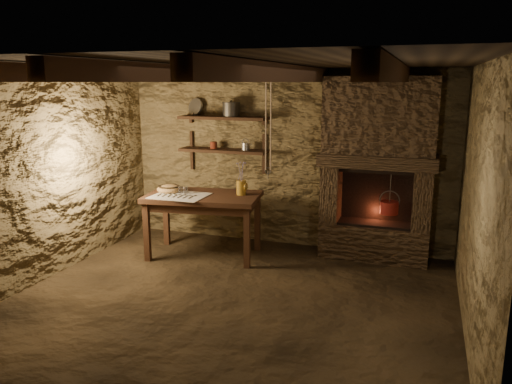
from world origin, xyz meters
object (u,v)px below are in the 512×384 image
(wooden_bowl, at_px, (169,189))
(red_pot, at_px, (389,207))
(work_table, at_px, (204,223))
(iron_stockpot, at_px, (231,110))
(stoneware_jug, at_px, (241,181))

(wooden_bowl, xyz_separation_m, red_pot, (2.77, 0.56, -0.15))
(work_table, bearing_deg, wooden_bowl, 172.70)
(wooden_bowl, distance_m, iron_stockpot, 1.36)
(stoneware_jug, bearing_deg, work_table, -165.54)
(stoneware_jug, bearing_deg, wooden_bowl, -173.43)
(work_table, height_order, wooden_bowl, wooden_bowl)
(iron_stockpot, bearing_deg, work_table, -100.66)
(wooden_bowl, relative_size, red_pot, 0.60)
(work_table, height_order, stoneware_jug, stoneware_jug)
(wooden_bowl, bearing_deg, red_pot, 11.53)
(wooden_bowl, distance_m, red_pot, 2.83)
(work_table, relative_size, wooden_bowl, 4.76)
(work_table, distance_m, red_pot, 2.37)
(wooden_bowl, bearing_deg, work_table, 0.62)
(work_table, xyz_separation_m, stoneware_jug, (0.47, 0.14, 0.56))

